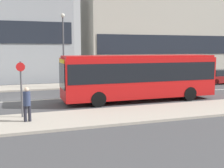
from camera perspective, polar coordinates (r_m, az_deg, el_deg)
ground_plane at (r=20.21m, az=-18.64°, el=-3.33°), size 120.00×120.00×0.00m
sidewalk_near at (r=14.09m, az=-18.53°, el=-7.61°), size 44.00×3.50×0.13m
sidewalk_far at (r=26.37m, az=-18.71°, el=-0.77°), size 44.00×3.50×0.13m
lane_centerline at (r=20.21m, az=-18.64°, el=-3.32°), size 41.80×0.16×0.01m
apartment_block_right_tower at (r=36.97m, az=9.32°, el=12.91°), size 18.64×6.33×14.53m
city_bus at (r=19.22m, az=5.62°, el=1.89°), size 10.57×2.50×3.11m
parked_car_0 at (r=27.79m, az=13.70°, el=1.00°), size 4.12×1.70×1.37m
parked_car_1 at (r=30.66m, az=21.41°, el=1.33°), size 4.34×1.69×1.44m
pedestrian_near_stop at (r=13.87m, az=-16.90°, el=-3.55°), size 0.35×0.34×1.65m
bus_stop_sign at (r=14.72m, az=-17.97°, el=-0.19°), size 0.44×0.12×2.82m
street_lamp at (r=25.29m, az=-9.87°, el=8.36°), size 0.36×0.36×6.46m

